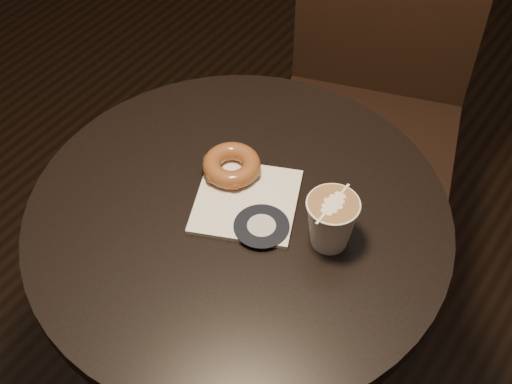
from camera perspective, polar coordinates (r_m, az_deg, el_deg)
cafe_table at (r=1.32m, az=-1.29°, el=-7.20°), size 0.70×0.70×0.75m
chair at (r=1.67m, az=9.51°, el=8.94°), size 0.53×0.53×1.06m
pastry_bag at (r=1.17m, az=-0.78°, el=-0.75°), size 0.22×0.22×0.01m
doughnut at (r=1.20m, az=-1.96°, el=2.15°), size 0.10×0.10×0.03m
latte_cup at (r=1.10m, az=6.03°, el=-2.45°), size 0.08×0.08×0.09m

